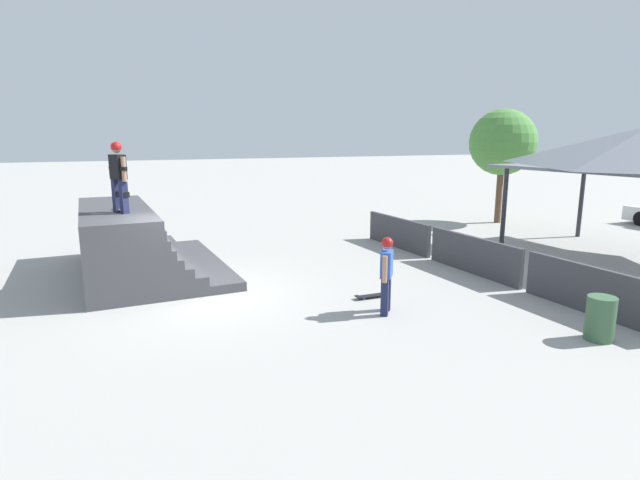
% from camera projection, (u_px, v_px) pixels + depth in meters
% --- Properties ---
extents(ground_plane, '(160.00, 160.00, 0.00)m').
position_uv_depth(ground_plane, '(191.00, 297.00, 12.03)').
color(ground_plane, '#A3A09B').
extents(quarter_pipe_ramp, '(5.84, 3.66, 1.91)m').
position_uv_depth(quarter_pipe_ramp, '(131.00, 245.00, 13.88)').
color(quarter_pipe_ramp, '#424247').
rests_on(quarter_pipe_ramp, ground).
extents(skater_on_deck, '(0.75, 0.46, 1.77)m').
position_uv_depth(skater_on_deck, '(118.00, 172.00, 12.39)').
color(skater_on_deck, '#1E2347').
rests_on(skater_on_deck, quarter_pipe_ramp).
extents(skateboard_on_deck, '(0.87, 0.30, 0.09)m').
position_uv_depth(skateboard_on_deck, '(120.00, 209.00, 12.92)').
color(skateboard_on_deck, red).
rests_on(skateboard_on_deck, quarter_pipe_ramp).
extents(bystander_walking, '(0.57, 0.51, 1.69)m').
position_uv_depth(bystander_walking, '(387.00, 269.00, 10.74)').
color(bystander_walking, '#1E2347').
rests_on(bystander_walking, ground).
extents(skateboard_on_ground, '(0.24, 0.86, 0.09)m').
position_uv_depth(skateboard_on_ground, '(371.00, 296.00, 11.93)').
color(skateboard_on_ground, blue).
rests_on(skateboard_on_ground, ground).
extents(barrier_fence, '(11.04, 0.12, 1.05)m').
position_uv_depth(barrier_fence, '(473.00, 255.00, 14.05)').
color(barrier_fence, '#3D3D42').
rests_on(barrier_fence, ground).
extents(tree_beside_pavilion, '(2.89, 2.89, 5.03)m').
position_uv_depth(tree_beside_pavilion, '(503.00, 143.00, 21.96)').
color(tree_beside_pavilion, brown).
rests_on(tree_beside_pavilion, ground).
extents(trash_bin, '(0.52, 0.52, 0.85)m').
position_uv_depth(trash_bin, '(600.00, 318.00, 9.39)').
color(trash_bin, '#385B3D').
rests_on(trash_bin, ground).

